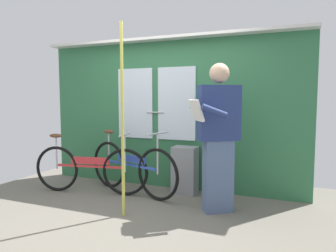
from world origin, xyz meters
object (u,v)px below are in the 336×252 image
passenger_reading_newspaper (218,134)px  handrail_pole (122,121)px  trash_bin_by_wall (185,170)px  bicycle_leaning_behind (131,167)px  bicycle_near_door (90,169)px

passenger_reading_newspaper → handrail_pole: size_ratio=0.80×
trash_bin_by_wall → handrail_pole: (-0.40, -1.10, 0.78)m
bicycle_leaning_behind → passenger_reading_newspaper: (1.33, -0.26, 0.57)m
passenger_reading_newspaper → handrail_pole: 1.15m
bicycle_leaning_behind → passenger_reading_newspaper: size_ratio=0.92×
bicycle_near_door → trash_bin_by_wall: bearing=11.6°
bicycle_leaning_behind → passenger_reading_newspaper: 1.47m
bicycle_leaning_behind → trash_bin_by_wall: bicycle_leaning_behind is taller
bicycle_leaning_behind → trash_bin_by_wall: 0.79m
bicycle_near_door → trash_bin_by_wall: (1.29, 0.53, -0.02)m
bicycle_near_door → handrail_pole: bearing=-43.1°
passenger_reading_newspaper → handrail_pole: (-1.00, -0.53, 0.17)m
trash_bin_by_wall → handrail_pole: handrail_pole is taller
trash_bin_by_wall → handrail_pole: 1.41m
bicycle_leaning_behind → trash_bin_by_wall: size_ratio=2.42×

